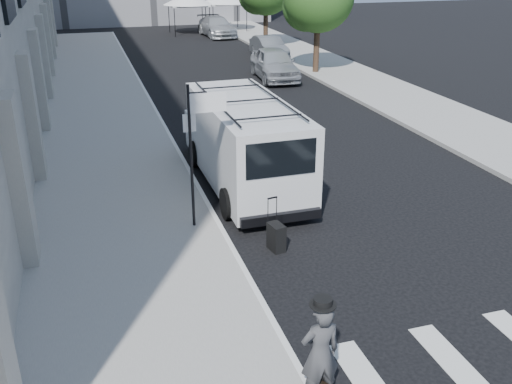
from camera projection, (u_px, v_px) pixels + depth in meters
ground at (346, 280)px, 12.02m from camera, size 120.00×120.00×0.00m
sidewalk_left at (99, 106)px, 24.90m from camera, size 4.50×48.00×0.15m
sidewalk_right at (338, 71)px, 31.99m from camera, size 4.00×56.00×0.15m
sign_pole at (200, 126)px, 13.15m from camera, size 1.03×0.07×3.50m
businessman at (320, 353)px, 8.53m from camera, size 0.63×0.41×1.71m
suitcase at (276, 237)px, 13.09m from camera, size 0.36×0.49×1.25m
cargo_van at (243, 142)px, 16.47m from camera, size 2.43×6.73×2.50m
parked_car_a at (274, 64)px, 30.15m from camera, size 2.34×4.96×1.64m
parked_car_b at (269, 47)px, 35.89m from camera, size 1.47×4.17×1.37m
parked_car_c at (217, 27)px, 44.90m from camera, size 2.42×5.32×1.51m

